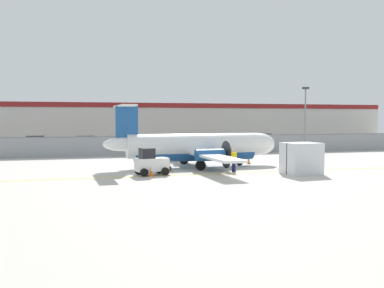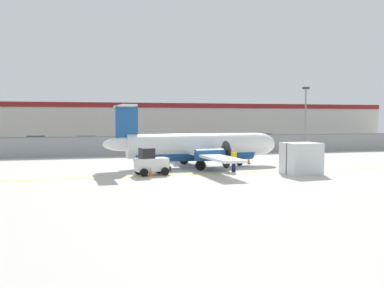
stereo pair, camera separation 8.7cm
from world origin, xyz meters
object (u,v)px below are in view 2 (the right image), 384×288
at_px(commuter_airplane, 198,147).
at_px(parked_car_5, 240,141).
at_px(ground_crew_worker, 234,159).
at_px(parked_car_2, 124,142).
at_px(traffic_cone_near_left, 281,166).
at_px(parked_car_4, 192,139).
at_px(parked_car_3, 170,143).
at_px(baggage_tug, 151,163).
at_px(cargo_container, 301,158).
at_px(traffic_cone_far_left, 151,172).
at_px(apron_light_pole, 306,115).
at_px(parked_car_1, 87,142).
at_px(parked_car_0, 37,142).
at_px(parked_car_6, 264,139).
at_px(traffic_cone_near_right, 169,167).

bearing_deg(commuter_airplane, parked_car_5, 58.07).
distance_m(ground_crew_worker, parked_car_2, 25.48).
relative_size(traffic_cone_near_left, parked_car_2, 0.15).
bearing_deg(parked_car_4, parked_car_3, -117.81).
bearing_deg(traffic_cone_near_left, parked_car_5, 75.53).
height_order(commuter_airplane, baggage_tug, commuter_airplane).
height_order(cargo_container, traffic_cone_near_left, cargo_container).
distance_m(traffic_cone_far_left, apron_light_pole, 23.15).
height_order(traffic_cone_far_left, parked_car_2, parked_car_2).
distance_m(parked_car_1, parked_car_3, 10.96).
xyz_separation_m(parked_car_4, apron_light_pole, (7.26, -20.06, 3.41)).
xyz_separation_m(parked_car_0, parked_car_1, (6.25, -2.13, 0.00)).
height_order(baggage_tug, parked_car_5, baggage_tug).
height_order(parked_car_0, parked_car_1, same).
bearing_deg(parked_car_0, parked_car_6, -3.96).
bearing_deg(ground_crew_worker, cargo_container, -52.80).
distance_m(cargo_container, traffic_cone_near_left, 2.51).
distance_m(cargo_container, traffic_cone_far_left, 10.59).
distance_m(commuter_airplane, parked_car_1, 24.77).
bearing_deg(commuter_airplane, baggage_tug, -141.51).
bearing_deg(traffic_cone_near_right, parked_car_3, 77.95).
relative_size(parked_car_2, parked_car_3, 0.99).
bearing_deg(parked_car_1, parked_car_3, -32.54).
relative_size(ground_crew_worker, parked_car_0, 0.40).
bearing_deg(parked_car_4, cargo_container, -90.53).
xyz_separation_m(traffic_cone_near_left, parked_car_0, (-20.00, 29.14, 0.58)).
xyz_separation_m(ground_crew_worker, apron_light_pole, (12.64, 11.98, 3.35)).
bearing_deg(commuter_airplane, apron_light_pole, 27.21).
relative_size(ground_crew_worker, apron_light_pole, 0.23).
relative_size(parked_car_3, parked_car_6, 0.99).
xyz_separation_m(traffic_cone_near_right, parked_car_5, (14.76, 23.60, 0.58)).
distance_m(baggage_tug, traffic_cone_far_left, 0.83).
height_order(traffic_cone_near_left, parked_car_5, parked_car_5).
bearing_deg(parked_car_5, ground_crew_worker, 66.68).
distance_m(traffic_cone_far_left, parked_car_1, 28.14).
height_order(cargo_container, parked_car_2, cargo_container).
relative_size(parked_car_6, apron_light_pole, 0.60).
bearing_deg(cargo_container, parked_car_4, 83.02).
xyz_separation_m(cargo_container, parked_car_6, (11.10, 30.79, -0.21)).
bearing_deg(baggage_tug, traffic_cone_near_right, 35.06).
relative_size(baggage_tug, traffic_cone_near_left, 3.88).
distance_m(ground_crew_worker, apron_light_pole, 17.74).
relative_size(commuter_airplane, traffic_cone_near_right, 25.09).
bearing_deg(apron_light_pole, parked_car_1, 146.17).
relative_size(traffic_cone_near_left, parked_car_4, 0.15).
xyz_separation_m(commuter_airplane, parked_car_0, (-14.53, 25.46, -0.71)).
xyz_separation_m(cargo_container, parked_car_1, (-14.12, 29.37, -0.21)).
relative_size(parked_car_1, parked_car_5, 1.04).
distance_m(traffic_cone_far_left, parked_car_3, 24.05).
height_order(ground_crew_worker, traffic_cone_near_left, ground_crew_worker).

